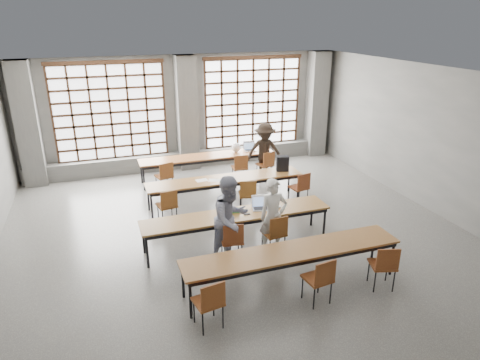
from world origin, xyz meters
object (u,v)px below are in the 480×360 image
at_px(phone, 247,214).
at_px(chair_mid_right, 301,185).
at_px(mouse, 279,207).
at_px(red_pouch, 208,299).
at_px(student_back, 265,151).
at_px(plastic_bag, 236,148).
at_px(backpack, 282,163).
at_px(chair_near_left, 210,300).
at_px(laptop_front, 260,205).
at_px(desk_row_a, 208,158).
at_px(desk_row_b, 225,181).
at_px(chair_back_right, 267,162).
at_px(desk_row_c, 237,216).
at_px(chair_mid_centre, 248,192).
at_px(laptop_back, 250,148).
at_px(chair_back_mid, 240,165).
at_px(desk_row_d, 293,253).
at_px(chair_near_right, 385,263).
at_px(chair_mid_left, 168,203).
at_px(student_male, 273,217).
at_px(chair_near_mid, 320,277).
at_px(student_female, 231,219).
at_px(chair_front_right, 276,231).
at_px(green_box, 234,210).
at_px(chair_front_left, 232,238).

bearing_deg(phone, chair_mid_right, 37.24).
distance_m(mouse, red_pouch, 3.16).
height_order(student_back, plastic_bag, student_back).
bearing_deg(backpack, plastic_bag, 123.24).
distance_m(chair_near_left, phone, 2.67).
bearing_deg(chair_near_left, laptop_front, 53.89).
relative_size(desk_row_a, desk_row_b, 1.00).
relative_size(desk_row_b, chair_back_right, 4.55).
bearing_deg(desk_row_c, chair_back_right, 58.71).
relative_size(desk_row_a, chair_mid_centre, 4.55).
bearing_deg(laptop_back, chair_back_mid, -127.26).
bearing_deg(desk_row_d, chair_back_mid, 81.29).
relative_size(desk_row_c, chair_near_right, 4.55).
relative_size(chair_back_right, chair_mid_left, 1.00).
xyz_separation_m(desk_row_c, chair_back_mid, (1.24, 3.39, -0.13)).
bearing_deg(student_male, chair_mid_left, 135.25).
distance_m(chair_mid_left, chair_near_mid, 4.22).
distance_m(chair_mid_right, student_female, 3.18).
distance_m(desk_row_b, chair_front_right, 2.70).
xyz_separation_m(desk_row_a, chair_back_right, (1.62, -0.63, -0.13)).
bearing_deg(student_female, chair_near_right, -64.40).
bearing_deg(laptop_back, student_male, -104.53).
bearing_deg(plastic_bag, desk_row_d, -98.73).
bearing_deg(desk_row_c, chair_front_right, -46.01).
bearing_deg(chair_mid_right, chair_back_mid, 116.06).
xyz_separation_m(desk_row_c, green_box, (-0.05, 0.08, 0.11)).
bearing_deg(chair_front_left, laptop_back, 66.09).
height_order(desk_row_d, mouse, mouse).
xyz_separation_m(desk_row_a, chair_mid_left, (-1.65, -2.59, -0.13)).
bearing_deg(chair_front_left, chair_near_mid, -60.50).
xyz_separation_m(desk_row_a, chair_front_left, (-0.75, -4.65, -0.13)).
bearing_deg(chair_mid_left, desk_row_c, -49.87).
bearing_deg(chair_back_mid, laptop_front, -101.63).
bearing_deg(mouse, phone, -174.07).
xyz_separation_m(desk_row_b, backpack, (1.60, 0.05, 0.27)).
height_order(chair_mid_centre, chair_near_left, same).
relative_size(desk_row_c, student_back, 2.37).
distance_m(desk_row_b, red_pouch, 4.63).
bearing_deg(chair_front_right, chair_near_mid, -88.07).
height_order(chair_front_right, phone, chair_front_right).
relative_size(chair_back_right, laptop_back, 2.27).
xyz_separation_m(student_male, backpack, (1.38, 2.61, 0.13)).
bearing_deg(laptop_front, student_female, -144.79).
distance_m(chair_back_right, chair_near_right, 5.74).
xyz_separation_m(desk_row_a, mouse, (0.51, -4.04, 0.08)).
xyz_separation_m(green_box, backpack, (2.03, 2.03, 0.15)).
bearing_deg(desk_row_a, student_back, -17.35).
bearing_deg(chair_back_right, desk_row_c, -121.29).
xyz_separation_m(chair_near_mid, laptop_front, (-0.10, 2.46, 0.25)).
bearing_deg(desk_row_a, chair_near_right, -76.85).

